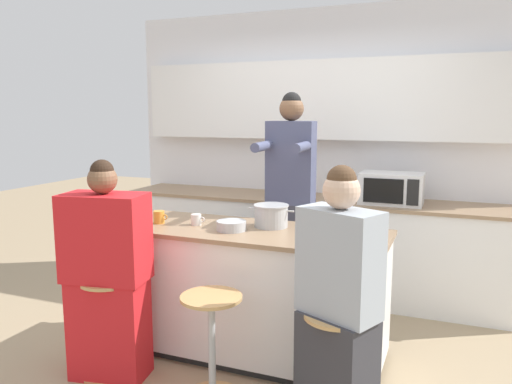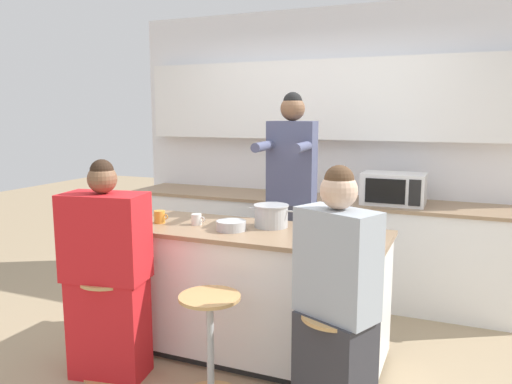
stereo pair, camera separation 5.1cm
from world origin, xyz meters
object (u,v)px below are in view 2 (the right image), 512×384
(potted_plant, at_px, (281,182))
(person_wrapped_blanket, at_px, (107,277))
(coffee_cup_near, at_px, (160,217))
(microwave, at_px, (394,189))
(kitchen_island, at_px, (252,292))
(bar_stool_leftmost, at_px, (110,323))
(bar_stool_rightmost, at_px, (334,368))
(fruit_bowl, at_px, (231,226))
(bar_stool_center, at_px, (210,345))
(person_seated_near, at_px, (336,314))
(person_cooking, at_px, (291,209))
(coffee_cup_far, at_px, (197,219))
(banana_bunch, at_px, (348,227))
(cooking_pot, at_px, (271,216))

(potted_plant, bearing_deg, person_wrapped_blanket, -102.38)
(coffee_cup_near, xyz_separation_m, microwave, (1.46, 1.44, 0.09))
(kitchen_island, height_order, bar_stool_leftmost, kitchen_island)
(bar_stool_rightmost, xyz_separation_m, microwave, (0.02, 1.98, 0.70))
(person_wrapped_blanket, relative_size, fruit_bowl, 6.99)
(bar_stool_leftmost, bearing_deg, fruit_bowl, 40.50)
(bar_stool_leftmost, distance_m, bar_stool_center, 0.74)
(person_wrapped_blanket, xyz_separation_m, person_seated_near, (1.49, 0.00, -0.00))
(coffee_cup_near, bearing_deg, person_cooking, 44.55)
(person_seated_near, bearing_deg, coffee_cup_far, 177.05)
(person_cooking, relative_size, coffee_cup_far, 17.66)
(potted_plant, bearing_deg, fruit_bowl, -83.21)
(fruit_bowl, height_order, potted_plant, potted_plant)
(person_cooking, distance_m, banana_bunch, 0.70)
(fruit_bowl, bearing_deg, coffee_cup_far, 168.86)
(coffee_cup_far, bearing_deg, fruit_bowl, -11.14)
(fruit_bowl, height_order, coffee_cup_near, coffee_cup_near)
(coffee_cup_near, distance_m, coffee_cup_far, 0.28)
(microwave, bearing_deg, banana_bunch, -97.62)
(bar_stool_leftmost, relative_size, banana_bunch, 4.19)
(bar_stool_leftmost, bearing_deg, banana_bunch, 32.02)
(bar_stool_leftmost, distance_m, coffee_cup_near, 0.81)
(bar_stool_leftmost, xyz_separation_m, person_seated_near, (1.49, -0.01, 0.31))
(person_wrapped_blanket, relative_size, coffee_cup_near, 12.62)
(person_wrapped_blanket, bearing_deg, kitchen_island, 29.89)
(kitchen_island, relative_size, person_cooking, 1.00)
(person_seated_near, xyz_separation_m, coffee_cup_far, (-1.17, 0.60, 0.29))
(bar_stool_leftmost, distance_m, coffee_cup_far, 0.90)
(person_cooking, relative_size, fruit_bowl, 9.16)
(bar_stool_rightmost, height_order, banana_bunch, banana_bunch)
(bar_stool_center, height_order, cooking_pot, cooking_pot)
(person_wrapped_blanket, distance_m, cooking_pot, 1.17)
(bar_stool_center, relative_size, fruit_bowl, 3.21)
(bar_stool_center, xyz_separation_m, banana_bunch, (0.61, 0.86, 0.58))
(person_seated_near, relative_size, coffee_cup_far, 13.70)
(banana_bunch, bearing_deg, person_seated_near, -81.03)
(microwave, bearing_deg, potted_plant, 177.69)
(kitchen_island, height_order, coffee_cup_far, coffee_cup_far)
(bar_stool_rightmost, distance_m, coffee_cup_far, 1.44)
(bar_stool_center, xyz_separation_m, person_cooking, (0.06, 1.29, 0.59))
(microwave, bearing_deg, bar_stool_rightmost, -90.52)
(kitchen_island, distance_m, coffee_cup_far, 0.65)
(person_seated_near, distance_m, potted_plant, 2.31)
(coffee_cup_near, relative_size, banana_bunch, 0.72)
(person_wrapped_blanket, bearing_deg, cooking_pot, 31.86)
(person_seated_near, xyz_separation_m, coffee_cup_near, (-1.44, 0.55, 0.30))
(microwave, bearing_deg, coffee_cup_near, -135.37)
(bar_stool_center, distance_m, person_cooking, 1.42)
(cooking_pot, bearing_deg, fruit_bowl, -136.16)
(kitchen_island, relative_size, coffee_cup_near, 16.48)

